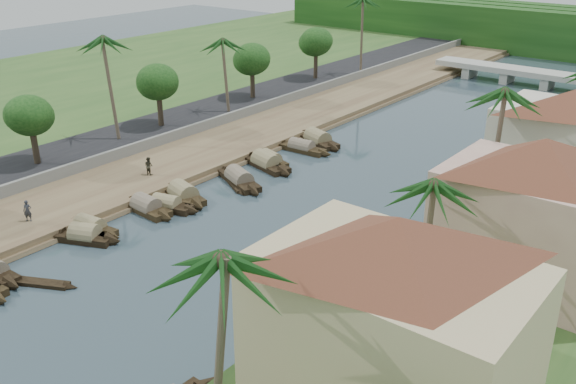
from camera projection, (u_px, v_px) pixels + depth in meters
The scene contains 35 objects.
ground at pixel (155, 285), 43.52m from camera, with size 220.00×220.00×0.00m, color #31424A.
left_bank at pixel (200, 152), 66.91m from camera, with size 10.00×180.00×0.80m, color brown.
right_bank at pixel (537, 249), 46.91m from camera, with size 16.00×180.00×1.20m, color #294D1F.
road at pixel (146, 134), 71.64m from camera, with size 8.00×180.00×1.40m, color black.
retaining_wall at pixel (172, 136), 68.93m from camera, with size 0.40×180.00×1.10m, color slate.
far_left_fill at pixel (17, 97), 86.74m from camera, with size 45.00×220.00×1.35m, color #294D1F.
bridge at pixel (528, 74), 94.84m from camera, with size 28.00×4.00×2.40m.
building_near at pixel (392, 318), 28.75m from camera, with size 14.85×14.85×10.20m.
building_mid at pixel (535, 211), 39.83m from camera, with size 14.11×14.11×9.70m.
sampan_4 at pixel (90, 228), 50.61m from camera, with size 6.67×2.16×1.91m.
sampan_5 at pixel (85, 236), 49.28m from camera, with size 6.26×3.91×2.01m.
sampan_6 at pixel (147, 207), 54.18m from camera, with size 6.99×2.09×2.09m.
sampan_7 at pixel (166, 205), 54.64m from camera, with size 6.72×3.02×1.82m.
sampan_8 at pixel (183, 195), 56.66m from camera, with size 7.35×3.53×2.22m.
sampan_9 at pixel (239, 179), 60.02m from camera, with size 8.34×4.68×2.13m.
sampan_10 at pixel (270, 160), 64.92m from camera, with size 6.53×3.17×1.83m.
sampan_11 at pixel (266, 163), 63.96m from camera, with size 8.26×3.77×2.31m.
sampan_12 at pixel (302, 148), 68.32m from camera, with size 7.70×1.83×1.87m.
sampan_13 at pixel (318, 140), 70.75m from camera, with size 8.37×4.41×2.26m.
sampan_15 at pixel (336, 286), 42.56m from camera, with size 1.91×7.34×1.98m.
sampan_16 at pixel (459, 193), 57.00m from camera, with size 4.01×8.26×2.03m.
canoe_1 at pixel (42, 284), 43.44m from camera, with size 5.18×3.22×0.87m.
canoe_2 at pixel (235, 185), 59.45m from camera, with size 4.81×3.14×0.74m.
palm_0 at pixel (206, 257), 23.75m from camera, with size 3.20×3.20×11.90m.
palm_1 at pixel (431, 186), 36.20m from camera, with size 3.20×3.20×9.51m.
palm_2 at pixel (502, 95), 44.68m from camera, with size 3.20×3.20×12.19m.
palm_5 at pixel (107, 41), 64.02m from camera, with size 3.20×3.20×12.00m.
palm_6 at pixel (225, 42), 74.43m from camera, with size 3.20×3.20×9.99m.
palm_8 at pixel (364, 1), 92.53m from camera, with size 3.20×3.20×12.40m.
tree_2 at pixel (30, 116), 59.41m from camera, with size 4.38×4.38×6.48m.
tree_3 at pixel (158, 83), 70.53m from camera, with size 4.60×4.60×6.82m.
tree_4 at pixel (252, 60), 81.87m from camera, with size 4.66×4.66×6.85m.
tree_5 at pixel (316, 43), 91.81m from camera, with size 4.64×4.64×7.14m.
person_near at pixel (28, 211), 50.49m from camera, with size 0.64×0.42×1.76m, color #2B2E34.
person_far at pixel (149, 166), 59.79m from camera, with size 0.83×0.65×1.71m, color #343224.
Camera 1 is at (30.33, -23.90, 22.87)m, focal length 40.00 mm.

